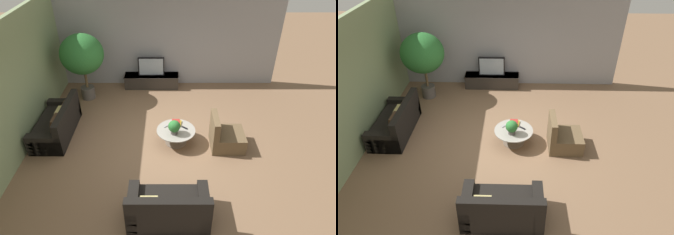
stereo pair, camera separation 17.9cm
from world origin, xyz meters
The scene contains 14 objects.
ground_plane centered at (0.00, 0.00, 0.00)m, with size 24.00×24.00×0.00m, color brown.
back_wall_stone centered at (0.00, 3.26, 1.50)m, with size 7.40×0.12×3.00m, color #939399.
side_wall_left centered at (-3.26, 0.20, 1.50)m, with size 0.12×7.40×3.00m, color gray.
media_console centered at (-0.34, 2.94, 0.22)m, with size 1.77×0.50×0.43m.
television centered at (-0.34, 2.94, 0.72)m, with size 0.83×0.13×0.61m.
coffee_table centered at (0.39, 0.00, 0.27)m, with size 0.95×0.95×0.39m.
couch_by_wall centered at (-2.64, 0.36, 0.29)m, with size 0.84×1.80×0.84m.
couch_near_entry centered at (0.20, -2.28, 0.29)m, with size 1.50×0.84×0.84m.
armchair_wicker centered at (1.59, -0.13, 0.27)m, with size 0.80×0.76×0.86m.
potted_palm_tall centered at (-2.27, 2.22, 1.40)m, with size 1.25×1.25×2.02m.
potted_plant_tabletop centered at (0.35, -0.14, 0.59)m, with size 0.29×0.29×0.36m.
book_stack centered at (0.40, 0.26, 0.42)m, with size 0.27×0.28×0.06m.
remote_black centered at (0.61, 0.08, 0.40)m, with size 0.04×0.16×0.02m, color black.
remote_silver centered at (0.16, 0.15, 0.40)m, with size 0.04×0.16×0.02m, color gray.
Camera 1 is at (0.20, -5.87, 4.77)m, focal length 32.00 mm.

